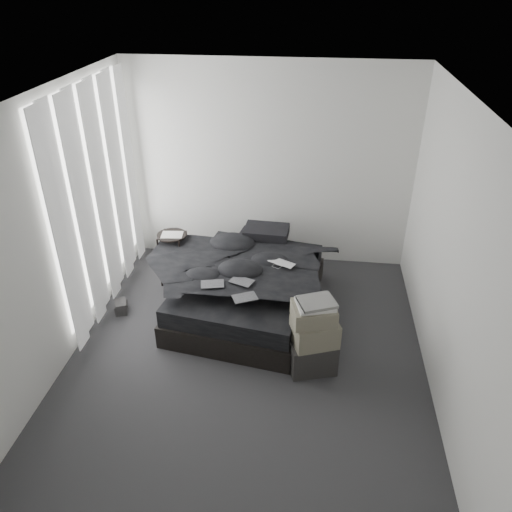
# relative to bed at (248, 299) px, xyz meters

# --- Properties ---
(floor) EXTENTS (3.60, 4.20, 0.01)m
(floor) POSITION_rel_bed_xyz_m (0.10, -0.86, -0.13)
(floor) COLOR #323134
(floor) RESTS_ON ground
(ceiling) EXTENTS (3.60, 4.20, 0.01)m
(ceiling) POSITION_rel_bed_xyz_m (0.10, -0.86, 2.47)
(ceiling) COLOR white
(ceiling) RESTS_ON ground
(wall_back) EXTENTS (3.60, 0.01, 2.60)m
(wall_back) POSITION_rel_bed_xyz_m (0.10, 1.24, 1.17)
(wall_back) COLOR silver
(wall_back) RESTS_ON ground
(wall_front) EXTENTS (3.60, 0.01, 2.60)m
(wall_front) POSITION_rel_bed_xyz_m (0.10, -2.96, 1.17)
(wall_front) COLOR silver
(wall_front) RESTS_ON ground
(wall_left) EXTENTS (0.01, 4.20, 2.60)m
(wall_left) POSITION_rel_bed_xyz_m (-1.70, -0.86, 1.17)
(wall_left) COLOR silver
(wall_left) RESTS_ON ground
(wall_right) EXTENTS (0.01, 4.20, 2.60)m
(wall_right) POSITION_rel_bed_xyz_m (1.90, -0.86, 1.17)
(wall_right) COLOR silver
(wall_right) RESTS_ON ground
(window_left) EXTENTS (0.02, 2.00, 2.30)m
(window_left) POSITION_rel_bed_xyz_m (-1.68, 0.04, 1.22)
(window_left) COLOR white
(window_left) RESTS_ON wall_left
(curtain_left) EXTENTS (0.06, 2.12, 2.48)m
(curtain_left) POSITION_rel_bed_xyz_m (-1.63, 0.04, 1.15)
(curtain_left) COLOR white
(curtain_left) RESTS_ON wall_left
(bed) EXTENTS (1.72, 2.10, 0.26)m
(bed) POSITION_rel_bed_xyz_m (0.00, 0.00, 0.00)
(bed) COLOR black
(bed) RESTS_ON floor
(mattress) EXTENTS (1.66, 2.04, 0.20)m
(mattress) POSITION_rel_bed_xyz_m (0.00, 0.00, 0.23)
(mattress) COLOR black
(mattress) RESTS_ON bed
(duvet) EXTENTS (1.64, 1.83, 0.22)m
(duvet) POSITION_rel_bed_xyz_m (-0.01, -0.05, 0.44)
(duvet) COLOR black
(duvet) RESTS_ON mattress
(pillow_lower) EXTENTS (0.63, 0.47, 0.13)m
(pillow_lower) POSITION_rel_bed_xyz_m (0.07, 0.74, 0.40)
(pillow_lower) COLOR black
(pillow_lower) RESTS_ON mattress
(pillow_upper) EXTENTS (0.55, 0.40, 0.12)m
(pillow_upper) POSITION_rel_bed_xyz_m (0.13, 0.71, 0.52)
(pillow_upper) COLOR black
(pillow_upper) RESTS_ON pillow_lower
(laptop) EXTENTS (0.36, 0.31, 0.02)m
(laptop) POSITION_rel_bed_xyz_m (0.35, -0.01, 0.57)
(laptop) COLOR silver
(laptop) RESTS_ON duvet
(comic_a) EXTENTS (0.27, 0.21, 0.01)m
(comic_a) POSITION_rel_bed_xyz_m (-0.31, -0.47, 0.56)
(comic_a) COLOR black
(comic_a) RESTS_ON duvet
(comic_b) EXTENTS (0.28, 0.23, 0.01)m
(comic_b) POSITION_rel_bed_xyz_m (-0.01, -0.37, 0.56)
(comic_b) COLOR black
(comic_b) RESTS_ON duvet
(comic_c) EXTENTS (0.28, 0.25, 0.01)m
(comic_c) POSITION_rel_bed_xyz_m (0.06, -0.66, 0.57)
(comic_c) COLOR black
(comic_c) RESTS_ON duvet
(side_stand) EXTENTS (0.38, 0.38, 0.66)m
(side_stand) POSITION_rel_bed_xyz_m (-1.00, 0.46, 0.20)
(side_stand) COLOR black
(side_stand) RESTS_ON floor
(papers) EXTENTS (0.28, 0.22, 0.01)m
(papers) POSITION_rel_bed_xyz_m (-0.99, 0.45, 0.54)
(papers) COLOR white
(papers) RESTS_ON side_stand
(floor_books) EXTENTS (0.18, 0.21, 0.13)m
(floor_books) POSITION_rel_bed_xyz_m (-1.45, -0.26, -0.07)
(floor_books) COLOR black
(floor_books) RESTS_ON floor
(box_lower) EXTENTS (0.53, 0.46, 0.33)m
(box_lower) POSITION_rel_bed_xyz_m (0.76, -0.91, 0.04)
(box_lower) COLOR black
(box_lower) RESTS_ON floor
(box_mid) EXTENTS (0.50, 0.45, 0.25)m
(box_mid) POSITION_rel_bed_xyz_m (0.77, -0.92, 0.33)
(box_mid) COLOR #6B6654
(box_mid) RESTS_ON box_lower
(box_upper) EXTENTS (0.46, 0.40, 0.17)m
(box_upper) POSITION_rel_bed_xyz_m (0.75, -0.91, 0.54)
(box_upper) COLOR #6B6654
(box_upper) RESTS_ON box_mid
(art_book_white) EXTENTS (0.40, 0.36, 0.03)m
(art_book_white) POSITION_rel_bed_xyz_m (0.76, -0.91, 0.64)
(art_book_white) COLOR silver
(art_book_white) RESTS_ON box_upper
(art_book_snake) EXTENTS (0.40, 0.37, 0.03)m
(art_book_snake) POSITION_rel_bed_xyz_m (0.77, -0.92, 0.67)
(art_book_snake) COLOR silver
(art_book_snake) RESTS_ON art_book_white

